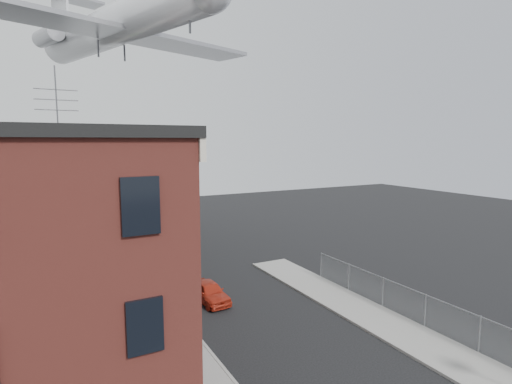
% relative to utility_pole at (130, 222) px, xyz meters
% --- Properties ---
extents(sidewalk_left, '(3.00, 62.00, 0.12)m').
position_rel_utility_pole_xyz_m(sidewalk_left, '(0.10, 6.00, -4.61)').
color(sidewalk_left, gray).
rests_on(sidewalk_left, ground).
extents(sidewalk_right, '(3.00, 26.00, 0.12)m').
position_rel_utility_pole_xyz_m(sidewalk_right, '(11.10, -12.00, -4.61)').
color(sidewalk_right, gray).
rests_on(sidewalk_right, ground).
extents(curb_left, '(0.15, 62.00, 0.14)m').
position_rel_utility_pole_xyz_m(curb_left, '(1.55, 6.00, -4.60)').
color(curb_left, gray).
rests_on(curb_left, ground).
extents(curb_right, '(0.15, 26.00, 0.14)m').
position_rel_utility_pole_xyz_m(curb_right, '(9.65, -12.00, -4.60)').
color(curb_right, gray).
rests_on(curb_right, ground).
extents(corner_building, '(10.31, 12.30, 12.15)m').
position_rel_utility_pole_xyz_m(corner_building, '(-6.40, -11.00, 0.49)').
color(corner_building, black).
rests_on(corner_building, ground).
extents(row_house_a, '(11.98, 7.00, 10.30)m').
position_rel_utility_pole_xyz_m(row_house_a, '(-6.36, -1.50, 0.45)').
color(row_house_a, slate).
rests_on(row_house_a, ground).
extents(row_house_b, '(11.98, 7.00, 10.30)m').
position_rel_utility_pole_xyz_m(row_house_b, '(-6.36, 5.50, 0.45)').
color(row_house_b, gray).
rests_on(row_house_b, ground).
extents(row_house_c, '(11.98, 7.00, 10.30)m').
position_rel_utility_pole_xyz_m(row_house_c, '(-6.36, 12.50, 0.45)').
color(row_house_c, slate).
rests_on(row_house_c, ground).
extents(row_house_d, '(11.98, 7.00, 10.30)m').
position_rel_utility_pole_xyz_m(row_house_d, '(-6.36, 19.50, 0.45)').
color(row_house_d, gray).
rests_on(row_house_d, ground).
extents(row_house_e, '(11.98, 7.00, 10.30)m').
position_rel_utility_pole_xyz_m(row_house_e, '(-6.36, 26.50, 0.45)').
color(row_house_e, slate).
rests_on(row_house_e, ground).
extents(chainlink_fence, '(0.06, 18.06, 1.90)m').
position_rel_utility_pole_xyz_m(chainlink_fence, '(12.60, -13.00, -3.68)').
color(chainlink_fence, gray).
rests_on(chainlink_fence, ground).
extents(utility_pole, '(1.80, 0.26, 9.00)m').
position_rel_utility_pole_xyz_m(utility_pole, '(0.00, 0.00, 0.00)').
color(utility_pole, black).
rests_on(utility_pole, ground).
extents(street_tree, '(3.22, 3.20, 5.20)m').
position_rel_utility_pole_xyz_m(street_tree, '(0.33, 9.92, -1.22)').
color(street_tree, black).
rests_on(street_tree, ground).
extents(car_near, '(1.79, 3.89, 1.29)m').
position_rel_utility_pole_xyz_m(car_near, '(3.80, -4.21, -4.03)').
color(car_near, '#B22A17').
rests_on(car_near, ground).
extents(car_mid, '(1.81, 3.93, 1.25)m').
position_rel_utility_pole_xyz_m(car_mid, '(2.00, 2.26, -4.05)').
color(car_mid, black).
rests_on(car_mid, ground).
extents(car_far, '(2.15, 4.62, 1.31)m').
position_rel_utility_pole_xyz_m(car_far, '(2.17, 18.63, -4.02)').
color(car_far, gray).
rests_on(car_far, ground).
extents(airplane, '(21.35, 24.43, 7.09)m').
position_rel_utility_pole_xyz_m(airplane, '(0.43, 6.17, 13.84)').
color(airplane, silver).
rests_on(airplane, ground).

